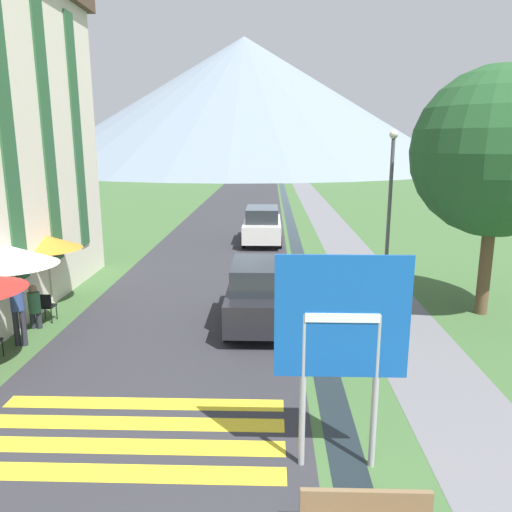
{
  "coord_description": "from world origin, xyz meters",
  "views": [
    {
      "loc": [
        -0.05,
        -3.38,
        5.02
      ],
      "look_at": [
        -0.45,
        10.0,
        1.93
      ],
      "focal_mm": 35.0,
      "sensor_mm": 36.0,
      "label": 1
    }
  ],
  "objects_px": {
    "cafe_umbrella_middle_white": "(11,256)",
    "cafe_umbrella_rear_orange": "(47,242)",
    "person_standing_terrace": "(18,306)",
    "parked_car_near": "(258,293)",
    "person_seated_far": "(34,304)",
    "road_sign": "(341,333)",
    "streetlamp": "(390,200)",
    "cafe_chair_far_right": "(46,305)",
    "parked_car_far": "(262,225)",
    "tree_by_path": "(497,153)"
  },
  "relations": [
    {
      "from": "cafe_umbrella_rear_orange",
      "to": "cafe_umbrella_middle_white",
      "type": "bearing_deg",
      "value": -87.98
    },
    {
      "from": "cafe_chair_far_right",
      "to": "cafe_umbrella_middle_white",
      "type": "height_order",
      "value": "cafe_umbrella_middle_white"
    },
    {
      "from": "cafe_umbrella_rear_orange",
      "to": "streetlamp",
      "type": "xyz_separation_m",
      "value": [
        10.66,
        1.54,
        1.15
      ]
    },
    {
      "from": "parked_car_far",
      "to": "parked_car_near",
      "type": "bearing_deg",
      "value": -89.61
    },
    {
      "from": "cafe_umbrella_rear_orange",
      "to": "tree_by_path",
      "type": "xyz_separation_m",
      "value": [
        13.11,
        -0.32,
        2.69
      ]
    },
    {
      "from": "person_standing_terrace",
      "to": "person_seated_far",
      "type": "relative_size",
      "value": 1.43
    },
    {
      "from": "person_standing_terrace",
      "to": "parked_car_near",
      "type": "bearing_deg",
      "value": 15.68
    },
    {
      "from": "road_sign",
      "to": "streetlamp",
      "type": "distance_m",
      "value": 9.67
    },
    {
      "from": "person_standing_terrace",
      "to": "road_sign",
      "type": "bearing_deg",
      "value": -31.96
    },
    {
      "from": "streetlamp",
      "to": "tree_by_path",
      "type": "relative_size",
      "value": 0.76
    },
    {
      "from": "road_sign",
      "to": "parked_car_far",
      "type": "distance_m",
      "value": 17.91
    },
    {
      "from": "cafe_umbrella_rear_orange",
      "to": "streetlamp",
      "type": "relative_size",
      "value": 0.41
    },
    {
      "from": "streetlamp",
      "to": "tree_by_path",
      "type": "height_order",
      "value": "tree_by_path"
    },
    {
      "from": "person_standing_terrace",
      "to": "cafe_chair_far_right",
      "type": "bearing_deg",
      "value": 92.35
    },
    {
      "from": "parked_car_near",
      "to": "person_seated_far",
      "type": "bearing_deg",
      "value": -175.4
    },
    {
      "from": "person_standing_terrace",
      "to": "streetlamp",
      "type": "relative_size",
      "value": 0.33
    },
    {
      "from": "parked_car_far",
      "to": "cafe_umbrella_rear_orange",
      "type": "height_order",
      "value": "cafe_umbrella_rear_orange"
    },
    {
      "from": "cafe_chair_far_right",
      "to": "streetlamp",
      "type": "relative_size",
      "value": 0.16
    },
    {
      "from": "parked_car_far",
      "to": "person_seated_far",
      "type": "height_order",
      "value": "parked_car_far"
    },
    {
      "from": "tree_by_path",
      "to": "cafe_chair_far_right",
      "type": "bearing_deg",
      "value": -174.81
    },
    {
      "from": "person_standing_terrace",
      "to": "streetlamp",
      "type": "height_order",
      "value": "streetlamp"
    },
    {
      "from": "parked_car_near",
      "to": "cafe_chair_far_right",
      "type": "height_order",
      "value": "parked_car_near"
    },
    {
      "from": "parked_car_near",
      "to": "person_standing_terrace",
      "type": "bearing_deg",
      "value": -164.32
    },
    {
      "from": "person_standing_terrace",
      "to": "cafe_umbrella_rear_orange",
      "type": "bearing_deg",
      "value": 100.09
    },
    {
      "from": "cafe_chair_far_right",
      "to": "cafe_umbrella_rear_orange",
      "type": "bearing_deg",
      "value": 105.1
    },
    {
      "from": "person_standing_terrace",
      "to": "person_seated_far",
      "type": "bearing_deg",
      "value": 97.92
    },
    {
      "from": "cafe_umbrella_rear_orange",
      "to": "cafe_chair_far_right",
      "type": "bearing_deg",
      "value": -71.66
    },
    {
      "from": "parked_car_near",
      "to": "cafe_umbrella_middle_white",
      "type": "relative_size",
      "value": 1.67
    },
    {
      "from": "cafe_umbrella_middle_white",
      "to": "person_seated_far",
      "type": "xyz_separation_m",
      "value": [
        0.31,
        0.33,
        -1.44
      ]
    },
    {
      "from": "cafe_umbrella_middle_white",
      "to": "cafe_umbrella_rear_orange",
      "type": "bearing_deg",
      "value": 92.02
    },
    {
      "from": "road_sign",
      "to": "parked_car_far",
      "type": "relative_size",
      "value": 0.75
    },
    {
      "from": "parked_car_far",
      "to": "person_standing_terrace",
      "type": "distance_m",
      "value": 14.46
    },
    {
      "from": "cafe_umbrella_middle_white",
      "to": "person_standing_terrace",
      "type": "relative_size",
      "value": 1.34
    },
    {
      "from": "cafe_chair_far_right",
      "to": "person_standing_terrace",
      "type": "height_order",
      "value": "person_standing_terrace"
    },
    {
      "from": "parked_car_near",
      "to": "cafe_umbrella_middle_white",
      "type": "xyz_separation_m",
      "value": [
        -6.38,
        -0.82,
        1.22
      ]
    },
    {
      "from": "cafe_umbrella_middle_white",
      "to": "tree_by_path",
      "type": "xyz_separation_m",
      "value": [
        13.03,
        1.95,
        2.59
      ]
    },
    {
      "from": "person_seated_far",
      "to": "streetlamp",
      "type": "height_order",
      "value": "streetlamp"
    },
    {
      "from": "parked_car_near",
      "to": "cafe_chair_far_right",
      "type": "distance_m",
      "value": 5.99
    },
    {
      "from": "road_sign",
      "to": "parked_car_near",
      "type": "xyz_separation_m",
      "value": [
        -1.41,
        6.23,
        -1.32
      ]
    },
    {
      "from": "cafe_umbrella_middle_white",
      "to": "cafe_umbrella_rear_orange",
      "type": "relative_size",
      "value": 1.07
    },
    {
      "from": "streetlamp",
      "to": "road_sign",
      "type": "bearing_deg",
      "value": -106.8
    },
    {
      "from": "person_seated_far",
      "to": "tree_by_path",
      "type": "bearing_deg",
      "value": 7.25
    },
    {
      "from": "parked_car_near",
      "to": "parked_car_far",
      "type": "height_order",
      "value": "same"
    },
    {
      "from": "person_seated_far",
      "to": "parked_car_near",
      "type": "bearing_deg",
      "value": 4.6
    },
    {
      "from": "cafe_umbrella_middle_white",
      "to": "person_standing_terrace",
      "type": "distance_m",
      "value": 1.45
    },
    {
      "from": "cafe_umbrella_rear_orange",
      "to": "tree_by_path",
      "type": "bearing_deg",
      "value": -1.39
    },
    {
      "from": "parked_car_near",
      "to": "person_seated_far",
      "type": "xyz_separation_m",
      "value": [
        -6.07,
        -0.49,
        -0.22
      ]
    },
    {
      "from": "parked_car_far",
      "to": "person_seated_far",
      "type": "distance_m",
      "value": 13.47
    },
    {
      "from": "road_sign",
      "to": "person_seated_far",
      "type": "bearing_deg",
      "value": 142.52
    },
    {
      "from": "person_seated_far",
      "to": "streetlamp",
      "type": "relative_size",
      "value": 0.23
    }
  ]
}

